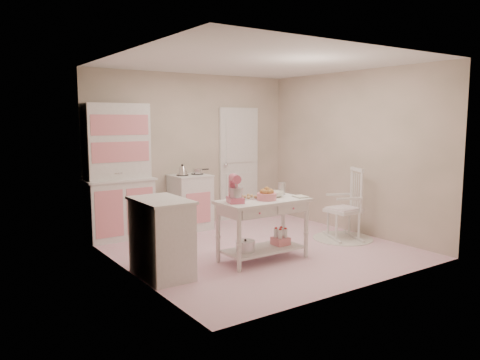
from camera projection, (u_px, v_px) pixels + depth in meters
The scene contains 14 objects.
room_shell at pixel (258, 133), 6.47m from camera, with size 3.84×3.84×2.62m.
door at pixel (239, 164), 8.61m from camera, with size 0.82×0.05×2.04m, color white.
hutch at pixel (119, 172), 7.11m from camera, with size 1.06×0.50×2.08m, color white.
stove at pixel (190, 202), 7.82m from camera, with size 0.62×0.57×0.92m, color white.
base_cabinet at pixel (162, 238), 5.45m from camera, with size 0.54×0.84×0.92m, color white.
lace_rug at pixel (343, 238), 7.23m from camera, with size 0.92×0.92×0.01m, color white.
rocking_chair at pixel (344, 204), 7.16m from camera, with size 0.48×0.72×1.10m, color white.
work_table at pixel (263, 230), 6.10m from camera, with size 1.20×0.60×0.80m, color white.
stand_mixer at pixel (235, 189), 5.81m from camera, with size 0.20×0.28×0.34m, color #EB6383.
cookie_tray at pixel (246, 198), 6.11m from camera, with size 0.34×0.24×0.02m, color silver.
bread_basket at pixel (267, 197), 6.01m from camera, with size 0.25×0.25×0.09m, color pink.
mixing_bowl at pixel (275, 194), 6.25m from camera, with size 0.24×0.24×0.08m, color white.
metal_pitcher at pixel (282, 189), 6.41m from camera, with size 0.10×0.10×0.17m, color silver.
recipe_book at pixel (296, 197), 6.20m from camera, with size 0.15×0.20×0.02m, color white.
Camera 1 is at (-3.88, -5.21, 1.84)m, focal length 35.00 mm.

